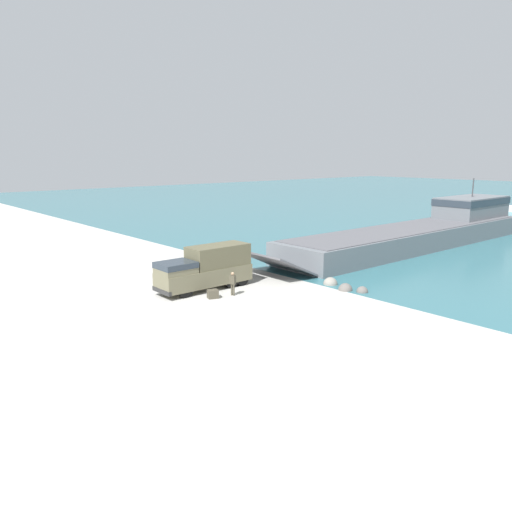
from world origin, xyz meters
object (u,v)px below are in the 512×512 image
Objects in this scene: soldier_on_ramp at (233,282)px; cargo_crate at (213,294)px; landing_craft at (427,229)px; military_truck at (206,268)px.

soldier_on_ramp reaches higher than cargo_crate.
cargo_crate is (-0.40, -1.56, -0.73)m from soldier_on_ramp.
landing_craft reaches higher than military_truck.
military_truck is 4.39× the size of soldier_on_ramp.
landing_craft is 31.35m from soldier_on_ramp.
landing_craft is 24.16× the size of soldier_on_ramp.
soldier_on_ramp is (2.79, 0.45, -0.66)m from military_truck.
landing_craft is at bearing 93.34° from cargo_crate.
soldier_on_ramp is 1.76m from cargo_crate.
military_truck is at bearing 155.21° from cargo_crate.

